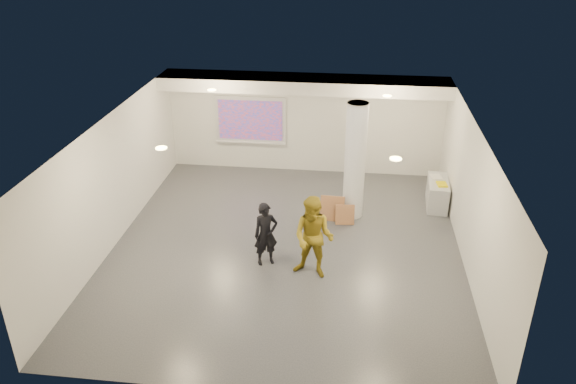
# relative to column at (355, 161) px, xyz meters

# --- Properties ---
(floor) EXTENTS (8.00, 9.00, 0.01)m
(floor) POSITION_rel_column_xyz_m (-1.50, -1.80, -1.50)
(floor) COLOR #36383D
(floor) RESTS_ON ground
(ceiling) EXTENTS (8.00, 9.00, 0.01)m
(ceiling) POSITION_rel_column_xyz_m (-1.50, -1.80, 1.50)
(ceiling) COLOR white
(ceiling) RESTS_ON floor
(wall_back) EXTENTS (8.00, 0.01, 3.00)m
(wall_back) POSITION_rel_column_xyz_m (-1.50, 2.70, 0.00)
(wall_back) COLOR silver
(wall_back) RESTS_ON floor
(wall_front) EXTENTS (8.00, 0.01, 3.00)m
(wall_front) POSITION_rel_column_xyz_m (-1.50, -6.30, 0.00)
(wall_front) COLOR silver
(wall_front) RESTS_ON floor
(wall_left) EXTENTS (0.01, 9.00, 3.00)m
(wall_left) POSITION_rel_column_xyz_m (-5.50, -1.80, 0.00)
(wall_left) COLOR silver
(wall_left) RESTS_ON floor
(wall_right) EXTENTS (0.01, 9.00, 3.00)m
(wall_right) POSITION_rel_column_xyz_m (2.50, -1.80, 0.00)
(wall_right) COLOR silver
(wall_right) RESTS_ON floor
(soffit_band) EXTENTS (8.00, 1.10, 0.36)m
(soffit_band) POSITION_rel_column_xyz_m (-1.50, 2.15, 1.32)
(soffit_band) COLOR silver
(soffit_band) RESTS_ON ceiling
(downlight_nw) EXTENTS (0.22, 0.22, 0.02)m
(downlight_nw) POSITION_rel_column_xyz_m (-3.70, 0.70, 1.48)
(downlight_nw) COLOR #FFE280
(downlight_nw) RESTS_ON ceiling
(downlight_ne) EXTENTS (0.22, 0.22, 0.02)m
(downlight_ne) POSITION_rel_column_xyz_m (0.70, 0.70, 1.48)
(downlight_ne) COLOR #FFE280
(downlight_ne) RESTS_ON ceiling
(downlight_sw) EXTENTS (0.22, 0.22, 0.02)m
(downlight_sw) POSITION_rel_column_xyz_m (-3.70, -3.30, 1.48)
(downlight_sw) COLOR #FFE280
(downlight_sw) RESTS_ON ceiling
(downlight_se) EXTENTS (0.22, 0.22, 0.02)m
(downlight_se) POSITION_rel_column_xyz_m (0.70, -3.30, 1.48)
(downlight_se) COLOR #FFE280
(downlight_se) RESTS_ON ceiling
(column) EXTENTS (0.52, 0.52, 3.00)m
(column) POSITION_rel_column_xyz_m (0.00, 0.00, 0.00)
(column) COLOR silver
(column) RESTS_ON floor
(projection_screen) EXTENTS (2.10, 0.13, 1.42)m
(projection_screen) POSITION_rel_column_xyz_m (-3.10, 2.65, 0.03)
(projection_screen) COLOR silver
(projection_screen) RESTS_ON wall_back
(credenza) EXTENTS (0.59, 1.26, 0.72)m
(credenza) POSITION_rel_column_xyz_m (2.22, 0.80, -1.14)
(credenza) COLOR #9FA2A5
(credenza) RESTS_ON floor
(papers_stack) EXTENTS (0.33, 0.39, 0.02)m
(papers_stack) POSITION_rel_column_xyz_m (2.17, 1.03, -0.77)
(papers_stack) COLOR silver
(papers_stack) RESTS_ON credenza
(postit_pad) EXTENTS (0.27, 0.36, 0.03)m
(postit_pad) POSITION_rel_column_xyz_m (2.26, 0.56, -0.76)
(postit_pad) COLOR #E2CD01
(postit_pad) RESTS_ON credenza
(cardboard_back) EXTENTS (0.61, 0.21, 0.65)m
(cardboard_back) POSITION_rel_column_xyz_m (-0.50, -0.34, -1.17)
(cardboard_back) COLOR #9A653E
(cardboard_back) RESTS_ON floor
(cardboard_front) EXTENTS (0.48, 0.19, 0.52)m
(cardboard_front) POSITION_rel_column_xyz_m (-0.18, -0.51, -1.24)
(cardboard_front) COLOR #9A653E
(cardboard_front) RESTS_ON floor
(woman) EXTENTS (0.63, 0.54, 1.46)m
(woman) POSITION_rel_column_xyz_m (-1.86, -2.48, -0.77)
(woman) COLOR black
(woman) RESTS_ON floor
(man) EXTENTS (1.04, 0.90, 1.84)m
(man) POSITION_rel_column_xyz_m (-0.79, -2.81, -0.58)
(man) COLOR olive
(man) RESTS_ON floor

